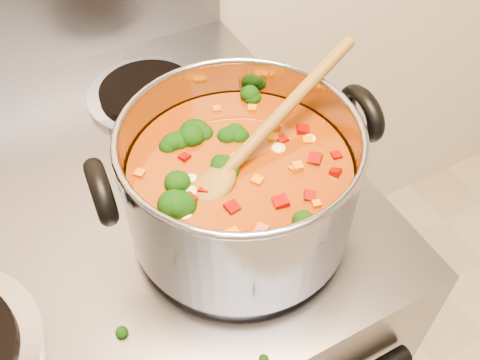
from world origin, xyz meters
name	(u,v)px	position (x,y,z in m)	size (l,w,h in m)	color
electric_range	(120,349)	(-0.02, 1.16, 0.47)	(0.76, 0.69, 1.08)	gray
stockpot	(240,183)	(0.17, 1.01, 1.01)	(0.33, 0.27, 0.16)	#94939A
wooden_spoon	(249,147)	(0.19, 1.02, 1.05)	(0.26, 0.11, 0.10)	brown
cooktop_crumbs	(161,225)	(0.08, 1.06, 0.92)	(0.39, 0.20, 0.01)	black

